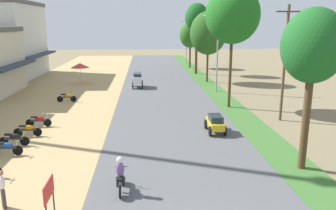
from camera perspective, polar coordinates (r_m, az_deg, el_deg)
name	(u,v)px	position (r m, az deg, el deg)	size (l,w,h in m)	color
shophouse_far	(9,40)	(50.66, -25.32, 9.90)	(7.94, 12.59, 10.10)	silver
parked_motorbike_second	(6,147)	(20.81, -25.71, -6.45)	(1.80, 0.54, 0.94)	black
parked_motorbike_third	(14,138)	(22.21, -24.62, -5.11)	(1.80, 0.54, 0.94)	black
parked_motorbike_fourth	(28,129)	(23.68, -22.66, -3.80)	(1.80, 0.54, 0.94)	black
parked_motorbike_fifth	(39,120)	(25.60, -21.05, -2.39)	(1.80, 0.54, 0.94)	black
parked_motorbike_sixth	(67,97)	(32.90, -16.76, 1.36)	(1.80, 0.54, 0.94)	black
street_signboard	(49,192)	(13.66, -19.54, -13.76)	(0.06, 1.30, 1.50)	#262628
vendor_umbrella	(80,65)	(42.22, -14.70, 6.51)	(2.20, 2.20, 2.52)	#99999E
pedestrian_on_shoulder	(2,187)	(15.05, -26.28, -12.40)	(0.39, 0.43, 1.62)	#33333D
median_tree_nearest	(313,48)	(17.34, 23.38, 8.93)	(2.99, 2.99, 7.92)	#4C351E
median_tree_second	(233,15)	(29.29, 10.90, 14.73)	(4.53, 4.53, 10.24)	#4C351E
median_tree_third	(208,33)	(42.38, 6.83, 11.99)	(4.46, 4.46, 8.66)	#4C351E
median_tree_fourth	(197,18)	(49.32, 4.92, 14.45)	(3.40, 3.40, 10.01)	#4C351E
median_tree_fifth	(190,35)	(56.40, 3.79, 11.77)	(3.57, 3.57, 7.48)	#4C351E
streetlamp_near	(218,48)	(36.28, 8.39, 9.58)	(3.16, 0.20, 8.17)	gray
streetlamp_mid	(186,39)	(62.41, 3.13, 11.10)	(3.16, 0.20, 7.67)	gray
utility_pole_near	(285,62)	(26.40, 19.16, 6.90)	(1.80, 0.20, 8.55)	brown
car_sedan_yellow	(215,123)	(22.85, 8.00, -2.97)	(1.10, 2.26, 1.19)	gold
car_van_white	(138,79)	(38.71, -5.19, 4.37)	(1.19, 2.41, 1.67)	silver
motorbike_ahead_second	(121,175)	(14.95, -8.05, -11.67)	(0.54, 1.80, 1.66)	black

